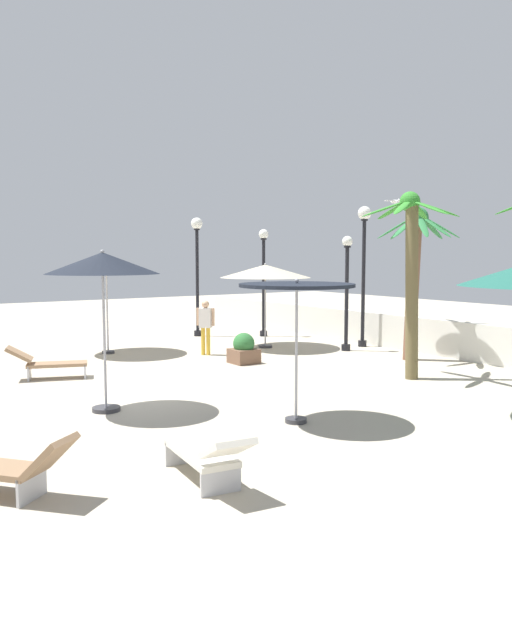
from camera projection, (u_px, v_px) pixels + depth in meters
name	position (u px, v px, depth m)	size (l,w,h in m)	color
ground_plane	(127.00, 393.00, 13.71)	(56.00, 56.00, 0.00)	#B2A893
boundary_wall	(428.00, 336.00, 19.01)	(25.20, 0.30, 1.09)	silver
patio_umbrella_0	(103.00, 265.00, 11.80)	(2.14, 2.14, 3.09)	#333338
patio_umbrella_1	(265.00, 272.00, 20.13)	(2.92, 2.92, 2.73)	#333338
patio_umbrella_3	(297.00, 293.00, 11.03)	(2.04, 2.04, 2.58)	#333338
patio_umbrella_4	(106.00, 267.00, 18.89)	(2.77, 2.77, 2.88)	#333338
palm_tree_0	(411.00, 262.00, 15.03)	(2.36, 2.23, 4.51)	brown
palm_tree_2	(415.00, 264.00, 17.65)	(2.29, 2.29, 4.32)	brown
lamp_post_0	(347.00, 284.00, 19.51)	(0.33, 0.33, 3.58)	black
lamp_post_1	(264.00, 272.00, 23.00)	(0.36, 0.36, 3.93)	black
lamp_post_2	(197.00, 257.00, 22.98)	(0.43, 0.43, 4.35)	black
lamp_post_3	(364.00, 252.00, 20.29)	(0.44, 0.44, 4.55)	black
lounge_chair_0	(4.00, 467.00, 7.76)	(1.81, 1.62, 0.84)	#B7B7BC
lounge_chair_1	(47.00, 363.00, 15.18)	(1.15, 1.94, 0.83)	#B7B7BC
lounge_chair_2	(208.00, 454.00, 8.22)	(1.90, 0.75, 0.82)	#B7B7BC
guest_0	(206.00, 322.00, 18.77)	(0.42, 0.42, 1.64)	gold
seagull_0	(395.00, 201.00, 20.47)	(0.39, 0.95, 0.14)	white
planter	(244.00, 349.00, 17.40)	(0.70, 0.70, 0.85)	brown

